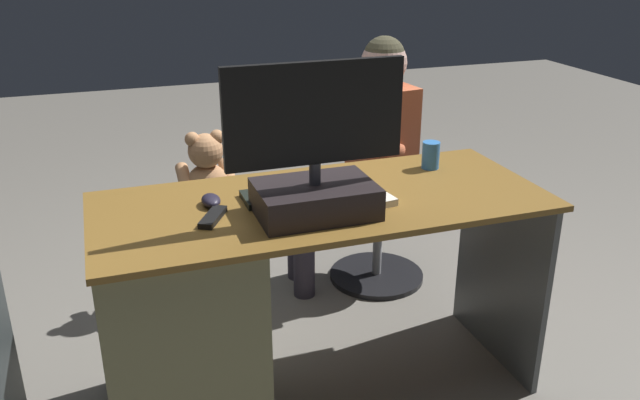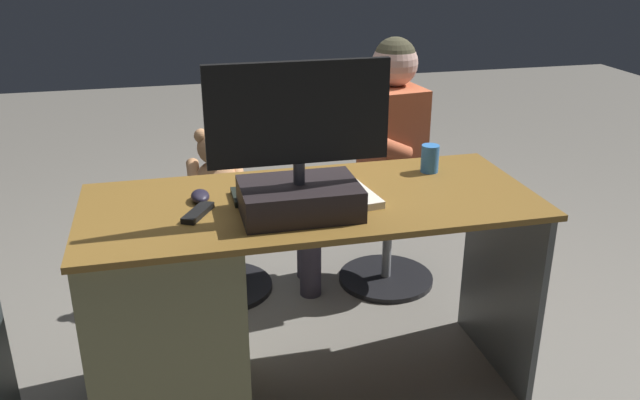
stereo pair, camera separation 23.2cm
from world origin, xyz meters
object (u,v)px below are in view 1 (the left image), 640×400
(monitor, at_px, (315,171))
(cup, at_px, (431,155))
(teddy_bear, at_px, (207,174))
(person, at_px, (364,144))
(visitor_chair, at_px, (378,229))
(office_chair_teddy, at_px, (212,245))
(keyboard, at_px, (305,193))
(computer_mouse, at_px, (211,200))
(desk, at_px, (207,314))
(tv_remote, at_px, (213,217))

(monitor, height_order, cup, monitor)
(teddy_bear, xyz_separation_m, person, (-0.70, 0.10, 0.09))
(teddy_bear, bearing_deg, visitor_chair, 171.95)
(monitor, distance_m, teddy_bear, 0.99)
(cup, distance_m, office_chair_teddy, 1.12)
(keyboard, bearing_deg, computer_mouse, -2.77)
(keyboard, distance_m, person, 0.84)
(keyboard, relative_size, person, 0.36)
(teddy_bear, bearing_deg, office_chair_teddy, 90.00)
(office_chair_teddy, bearing_deg, desk, 79.21)
(computer_mouse, relative_size, cup, 0.95)
(desk, height_order, office_chair_teddy, desk)
(person, bearing_deg, visitor_chair, 172.86)
(computer_mouse, xyz_separation_m, cup, (-0.84, -0.10, 0.03))
(office_chair_teddy, xyz_separation_m, teddy_bear, (-0.00, -0.01, 0.34))
(desk, height_order, person, person)
(tv_remote, bearing_deg, teddy_bear, -68.62)
(cup, relative_size, office_chair_teddy, 0.22)
(teddy_bear, bearing_deg, desk, 79.37)
(desk, bearing_deg, tv_remote, 122.23)
(desk, distance_m, tv_remote, 0.37)
(desk, relative_size, teddy_bear, 4.26)
(desk, relative_size, office_chair_teddy, 3.22)
(tv_remote, relative_size, visitor_chair, 0.33)
(desk, relative_size, computer_mouse, 15.58)
(office_chair_teddy, height_order, visitor_chair, same)
(office_chair_teddy, xyz_separation_m, visitor_chair, (-0.78, 0.10, 0.01))
(visitor_chair, distance_m, person, 0.43)
(cup, bearing_deg, tv_remote, 13.85)
(desk, xyz_separation_m, keyboard, (-0.36, -0.05, 0.37))
(teddy_bear, height_order, person, person)
(desk, height_order, tv_remote, tv_remote)
(desk, xyz_separation_m, person, (-0.85, -0.72, 0.29))
(desk, height_order, keyboard, keyboard)
(monitor, xyz_separation_m, office_chair_teddy, (0.19, -0.92, -0.65))
(monitor, distance_m, cup, 0.61)
(monitor, xyz_separation_m, cup, (-0.54, -0.27, -0.09))
(computer_mouse, relative_size, visitor_chair, 0.21)
(keyboard, bearing_deg, monitor, 83.23)
(monitor, distance_m, office_chair_teddy, 1.14)
(monitor, bearing_deg, desk, -17.33)
(keyboard, height_order, visitor_chair, keyboard)
(office_chair_teddy, bearing_deg, cup, 138.34)
(person, bearing_deg, keyboard, 53.85)
(office_chair_teddy, bearing_deg, computer_mouse, 81.82)
(desk, height_order, computer_mouse, computer_mouse)
(keyboard, xyz_separation_m, computer_mouse, (0.31, -0.02, 0.01))
(computer_mouse, distance_m, cup, 0.84)
(tv_remote, xyz_separation_m, teddy_bear, (-0.12, -0.87, -0.17))
(monitor, height_order, office_chair_teddy, monitor)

